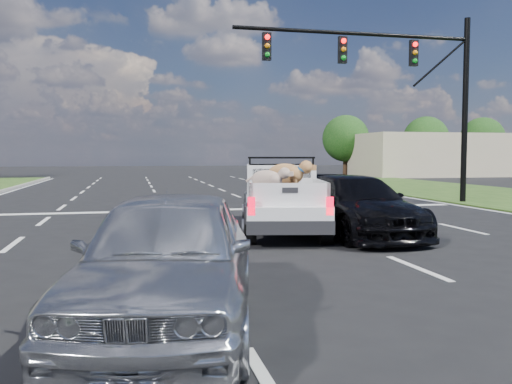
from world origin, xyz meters
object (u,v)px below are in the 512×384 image
traffic_signal (408,77)px  pickup_truck (281,196)px  silver_sedan (169,257)px  black_coupe (355,206)px

traffic_signal → pickup_truck: size_ratio=1.79×
pickup_truck → silver_sedan: (-3.14, -6.73, -0.10)m
traffic_signal → pickup_truck: bearing=-138.0°
black_coupe → pickup_truck: bearing=144.0°
pickup_truck → black_coupe: bearing=-22.4°
black_coupe → traffic_signal: bearing=51.9°
traffic_signal → pickup_truck: traffic_signal is taller
pickup_truck → black_coupe: size_ratio=1.07×
pickup_truck → silver_sedan: size_ratio=1.15×
traffic_signal → pickup_truck: 9.56m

